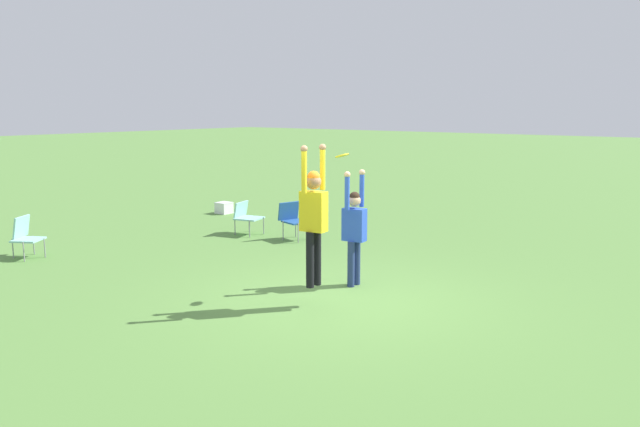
% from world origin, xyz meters
% --- Properties ---
extents(ground_plane, '(120.00, 120.00, 0.00)m').
position_xyz_m(ground_plane, '(0.00, 0.00, 0.00)').
color(ground_plane, '#56843D').
extents(person_jumping, '(0.54, 0.41, 2.11)m').
position_xyz_m(person_jumping, '(-0.54, 0.10, 1.45)').
color(person_jumping, black).
rests_on(person_jumping, ground_plane).
extents(person_defending, '(0.53, 0.40, 1.95)m').
position_xyz_m(person_defending, '(0.78, 0.28, 1.02)').
color(person_defending, navy).
rests_on(person_defending, ground_plane).
extents(frisbee, '(0.22, 0.21, 0.08)m').
position_xyz_m(frisbee, '(0.25, 0.16, 2.23)').
color(frisbee, yellow).
extents(camping_chair_0, '(0.65, 0.69, 0.85)m').
position_xyz_m(camping_chair_0, '(3.00, 3.47, 0.50)').
color(camping_chair_0, gray).
rests_on(camping_chair_0, ground_plane).
extents(camping_chair_1, '(0.68, 0.72, 0.76)m').
position_xyz_m(camping_chair_1, '(2.78, 4.74, 0.45)').
color(camping_chair_1, gray).
rests_on(camping_chair_1, ground_plane).
extents(camping_chair_2, '(0.69, 0.76, 0.82)m').
position_xyz_m(camping_chair_2, '(-1.58, 6.61, 0.47)').
color(camping_chair_2, gray).
rests_on(camping_chair_2, ground_plane).
extents(cooler_box, '(0.38, 0.40, 0.32)m').
position_xyz_m(cooler_box, '(4.48, 7.28, 0.16)').
color(cooler_box, white).
rests_on(cooler_box, ground_plane).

